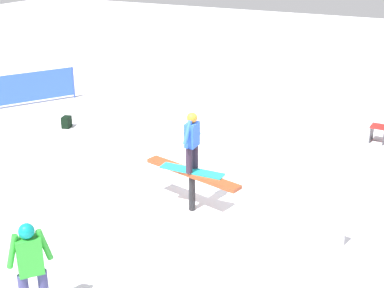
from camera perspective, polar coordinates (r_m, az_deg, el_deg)
The scene contains 8 objects.
ground_plane at distance 11.27m, azimuth 0.00°, elevation -7.01°, with size 60.00×60.00×0.00m, color white.
rail_feature at distance 10.94m, azimuth 0.00°, elevation -3.62°, with size 2.31×0.80×0.88m.
snow_kicker_ramp at distance 10.04m, azimuth 9.49°, elevation -9.15°, with size 1.80×1.50×0.63m, color white.
main_rider_on_rail at distance 10.64m, azimuth 0.00°, elevation 0.06°, with size 1.37×0.72×1.26m.
bystander_green at distance 8.32m, azimuth -16.81°, elevation -12.29°, with size 0.49×0.57×1.57m.
folding_chair at distance 15.53m, azimuth 19.52°, elevation 1.58°, with size 0.46×0.46×0.88m.
backpack_on_snow at distance 16.32m, azimuth -13.23°, elevation 2.29°, with size 0.30×0.22×0.34m, color black.
safety_fence at distance 18.70m, azimuth -18.03°, elevation 5.62°, with size 2.02×3.31×1.10m.
Camera 1 is at (-4.54, 8.80, 5.38)m, focal length 50.00 mm.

